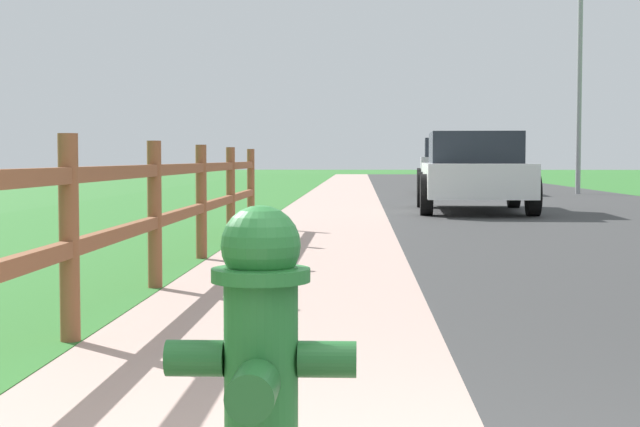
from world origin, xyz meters
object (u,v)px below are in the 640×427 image
fire_hydrant (261,371)px  parked_car_silver (454,166)px  parked_suv_white (474,171)px  street_lamp (584,52)px

fire_hydrant → parked_car_silver: bearing=83.4°
fire_hydrant → parked_suv_white: parked_suv_white is taller
fire_hydrant → parked_suv_white: 16.35m
parked_suv_white → street_lamp: bearing=66.0°
fire_hydrant → parked_car_silver: parked_car_silver is taller
fire_hydrant → street_lamp: 26.50m
fire_hydrant → parked_car_silver: 25.82m
parked_suv_white → street_lamp: size_ratio=0.70×
parked_suv_white → parked_car_silver: bearing=86.8°
parked_suv_white → fire_hydrant: bearing=-98.5°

